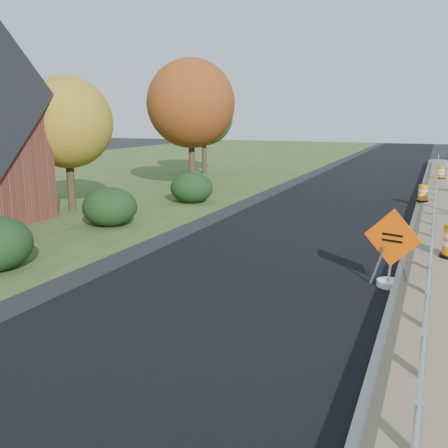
% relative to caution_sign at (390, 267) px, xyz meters
% --- Properties ---
extents(ground, '(140.00, 140.00, 0.00)m').
position_rel_caution_sign_xyz_m(ground, '(0.90, 3.18, -0.50)').
color(ground, black).
rests_on(ground, ground).
extents(grass_verge_near, '(30.00, 120.00, 0.03)m').
position_rel_caution_sign_xyz_m(grass_verge_near, '(-23.10, 13.18, -0.49)').
color(grass_verge_near, '#314B20').
rests_on(grass_verge_near, ground).
extents(milled_overlay, '(7.20, 120.00, 0.01)m').
position_rel_caution_sign_xyz_m(milled_overlay, '(-3.50, 13.18, -0.50)').
color(milled_overlay, black).
rests_on(milled_overlay, ground).
extents(median, '(1.60, 55.00, 0.23)m').
position_rel_caution_sign_xyz_m(median, '(0.90, 11.18, -0.39)').
color(median, gray).
rests_on(median, ground).
extents(guardrail, '(0.10, 46.15, 0.72)m').
position_rel_caution_sign_xyz_m(guardrail, '(0.90, 12.18, 0.23)').
color(guardrail, silver).
rests_on(guardrail, median).
extents(hedge_mid, '(2.09, 2.09, 1.52)m').
position_rel_caution_sign_xyz_m(hedge_mid, '(-10.60, 3.18, 0.26)').
color(hedge_mid, black).
rests_on(hedge_mid, ground).
extents(hedge_north, '(2.09, 2.09, 1.52)m').
position_rel_caution_sign_xyz_m(hedge_north, '(-10.10, 9.18, 0.26)').
color(hedge_north, black).
rests_on(hedge_north, ground).
extents(tree_near_yellow, '(3.96, 3.96, 5.88)m').
position_rel_caution_sign_xyz_m(tree_near_yellow, '(-14.10, 5.18, 3.38)').
color(tree_near_yellow, '#473523').
rests_on(tree_near_yellow, ground).
extents(tree_near_red, '(4.95, 4.95, 7.35)m').
position_rel_caution_sign_xyz_m(tree_near_red, '(-12.10, 13.18, 4.36)').
color(tree_near_red, '#473523').
rests_on(tree_near_red, ground).
extents(tree_near_back, '(4.29, 4.29, 6.37)m').
position_rel_caution_sign_xyz_m(tree_near_back, '(-15.10, 21.18, 3.71)').
color(tree_near_back, '#473523').
rests_on(tree_near_back, ground).
extents(caution_sign, '(1.38, 0.60, 1.97)m').
position_rel_caution_sign_xyz_m(caution_sign, '(0.00, 0.00, 0.00)').
color(caution_sign, white).
rests_on(caution_sign, ground).
extents(barrel_median_mid, '(0.53, 0.53, 0.78)m').
position_rel_caution_sign_xyz_m(barrel_median_mid, '(0.35, 12.58, 0.10)').
color(barrel_median_mid, black).
rests_on(barrel_median_mid, median).
extents(barrel_median_far, '(0.53, 0.53, 0.78)m').
position_rel_caution_sign_xyz_m(barrel_median_far, '(1.13, 22.67, 0.10)').
color(barrel_median_far, black).
rests_on(barrel_median_far, median).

